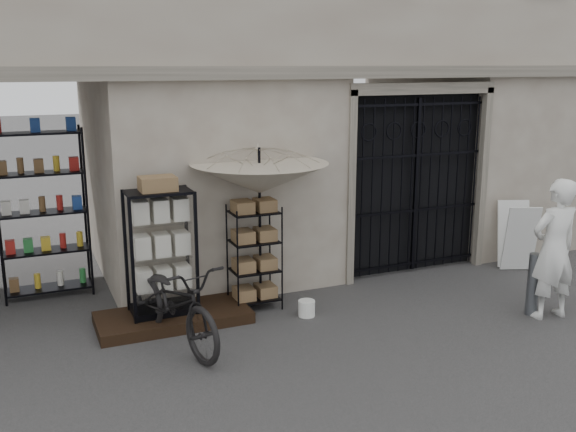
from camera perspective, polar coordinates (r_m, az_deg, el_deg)
name	(u,v)px	position (r m, az deg, el deg)	size (l,w,h in m)	color
ground	(390,338)	(8.34, 9.03, -10.63)	(80.00, 80.00, 0.00)	black
iron_gate	(410,181)	(10.66, 10.82, 3.04)	(2.50, 0.21, 3.00)	black
step_platform	(173,317)	(8.79, -10.15, -8.87)	(2.00, 0.90, 0.15)	black
display_cabinet	(161,259)	(8.55, -11.19, -3.76)	(0.87, 0.59, 1.78)	black
wire_rack	(254,258)	(8.98, -3.00, -3.79)	(0.69, 0.53, 1.48)	black
market_umbrella	(259,170)	(8.82, -2.56, 4.12)	(1.74, 1.77, 2.71)	black
white_bucket	(307,308)	(8.87, 1.66, -8.20)	(0.23, 0.23, 0.22)	white
bicycle	(176,344)	(8.19, -9.90, -11.13)	(0.72, 1.09, 2.07)	black
steel_bollard	(533,284)	(9.43, 20.95, -5.69)	(0.16, 0.16, 0.87)	slate
shopkeeper	(547,316)	(9.57, 22.05, -8.28)	(0.70, 1.92, 0.46)	white
easel_sign	(517,236)	(11.33, 19.69, -1.69)	(0.72, 0.76, 1.11)	silver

